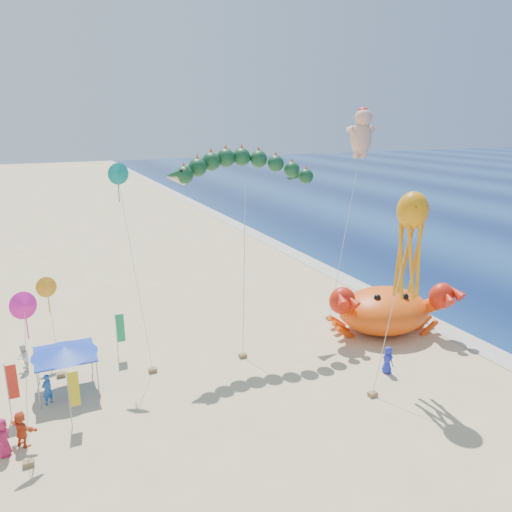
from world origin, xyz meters
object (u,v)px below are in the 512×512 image
(crab_inflatable, at_px, (385,309))
(canopy_blue, at_px, (64,351))
(cherub_kite, at_px, (362,132))
(octopus_kite, at_px, (410,237))
(dragon_kite, at_px, (243,172))

(crab_inflatable, height_order, canopy_blue, crab_inflatable)
(crab_inflatable, xyz_separation_m, canopy_blue, (-21.79, 0.97, 0.68))
(cherub_kite, bearing_deg, octopus_kite, -116.14)
(cherub_kite, height_order, canopy_blue, cherub_kite)
(cherub_kite, relative_size, octopus_kite, 1.41)
(crab_inflatable, height_order, dragon_kite, dragon_kite)
(dragon_kite, bearing_deg, crab_inflatable, -20.86)
(dragon_kite, bearing_deg, cherub_kite, 23.76)
(dragon_kite, xyz_separation_m, canopy_blue, (-12.20, -2.68, -9.26))
(cherub_kite, xyz_separation_m, canopy_blue, (-25.86, -8.70, -11.50))
(crab_inflatable, distance_m, cherub_kite, 16.08)
(dragon_kite, distance_m, octopus_kite, 11.67)
(cherub_kite, bearing_deg, crab_inflatable, -112.84)
(octopus_kite, relative_size, canopy_blue, 3.13)
(dragon_kite, height_order, canopy_blue, dragon_kite)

